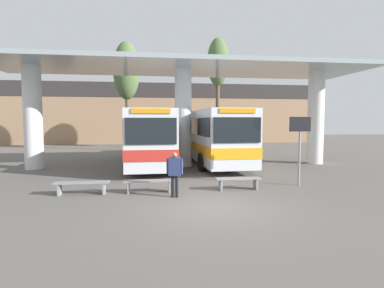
% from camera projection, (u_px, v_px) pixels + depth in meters
% --- Properties ---
extents(ground_plane, '(100.00, 100.00, 0.00)m').
position_uv_depth(ground_plane, '(213.00, 207.00, 9.27)').
color(ground_plane, '#605B56').
extents(townhouse_backdrop, '(40.00, 0.58, 7.36)m').
position_uv_depth(townhouse_backdrop, '(167.00, 109.00, 36.54)').
color(townhouse_backdrop, '#9E7A5B').
rests_on(townhouse_backdrop, ground_plane).
extents(station_canopy, '(21.79, 5.91, 5.96)m').
position_uv_depth(station_canopy, '(183.00, 85.00, 17.58)').
color(station_canopy, silver).
rests_on(station_canopy, ground_plane).
extents(transit_bus_left_bay, '(2.88, 10.55, 3.25)m').
position_uv_depth(transit_bus_left_bay, '(150.00, 135.00, 18.33)').
color(transit_bus_left_bay, silver).
rests_on(transit_bus_left_bay, ground_plane).
extents(transit_bus_center_bay, '(3.02, 11.53, 3.29)m').
position_uv_depth(transit_bus_center_bay, '(210.00, 134.00, 19.47)').
color(transit_bus_center_bay, silver).
rests_on(transit_bus_center_bay, ground_plane).
extents(waiting_bench_near_pillar, '(1.75, 0.44, 0.46)m').
position_uv_depth(waiting_bench_near_pillar, '(238.00, 181.00, 11.57)').
color(waiting_bench_near_pillar, gray).
rests_on(waiting_bench_near_pillar, ground_plane).
extents(waiting_bench_mid_platform, '(1.87, 0.44, 0.46)m').
position_uv_depth(waiting_bench_mid_platform, '(149.00, 183.00, 11.12)').
color(waiting_bench_mid_platform, gray).
rests_on(waiting_bench_mid_platform, ground_plane).
extents(waiting_bench_far_platform, '(1.94, 0.44, 0.46)m').
position_uv_depth(waiting_bench_far_platform, '(82.00, 185.00, 10.80)').
color(waiting_bench_far_platform, gray).
rests_on(waiting_bench_far_platform, ground_plane).
extents(info_sign_platform, '(0.90, 0.09, 2.83)m').
position_uv_depth(info_sign_platform, '(300.00, 137.00, 12.24)').
color(info_sign_platform, gray).
rests_on(info_sign_platform, ground_plane).
extents(pedestrian_waiting, '(0.58, 0.31, 1.57)m').
position_uv_depth(pedestrian_waiting, '(175.00, 170.00, 10.36)').
color(pedestrian_waiting, black).
rests_on(pedestrian_waiting, ground_plane).
extents(poplar_tree_behind_left, '(2.40, 2.40, 9.96)m').
position_uv_depth(poplar_tree_behind_left, '(126.00, 71.00, 27.32)').
color(poplar_tree_behind_left, brown).
rests_on(poplar_tree_behind_left, ground_plane).
extents(poplar_tree_behind_right, '(2.03, 2.03, 10.48)m').
position_uv_depth(poplar_tree_behind_right, '(218.00, 64.00, 28.00)').
color(poplar_tree_behind_right, brown).
rests_on(poplar_tree_behind_right, ground_plane).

